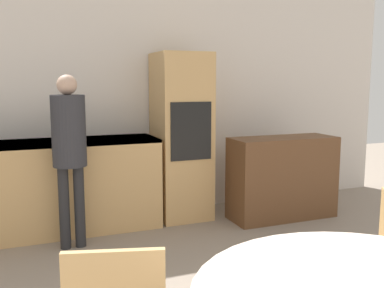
{
  "coord_description": "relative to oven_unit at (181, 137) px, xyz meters",
  "views": [
    {
      "loc": [
        -0.97,
        -0.02,
        1.49
      ],
      "look_at": [
        0.05,
        2.56,
        1.09
      ],
      "focal_mm": 40.0,
      "sensor_mm": 36.0,
      "label": 1
    }
  ],
  "objects": [
    {
      "name": "sideboard",
      "position": [
        1.02,
        -0.44,
        -0.45
      ],
      "size": [
        1.17,
        0.45,
        0.9
      ],
      "color": "brown",
      "rests_on": "ground_plane"
    },
    {
      "name": "kitchen_counter",
      "position": [
        -1.81,
        -0.01,
        -0.43
      ],
      "size": [
        2.99,
        0.6,
        0.92
      ],
      "color": "tan",
      "rests_on": "ground_plane"
    },
    {
      "name": "person_standing",
      "position": [
        -1.23,
        -0.49,
        0.07
      ],
      "size": [
        0.3,
        0.3,
        1.55
      ],
      "color": "#262628",
      "rests_on": "ground_plane"
    },
    {
      "name": "chair_far_right",
      "position": [
        0.17,
        -2.58,
        -0.4
      ],
      "size": [
        0.56,
        0.56,
        0.88
      ],
      "rotation": [
        0.0,
        0.0,
        4.08
      ],
      "color": "tan",
      "rests_on": "ground_plane"
    },
    {
      "name": "wall_back",
      "position": [
        -0.63,
        0.34,
        0.4
      ],
      "size": [
        7.07,
        0.05,
        2.6
      ],
      "color": "silver",
      "rests_on": "ground_plane"
    },
    {
      "name": "oven_unit",
      "position": [
        0.0,
        0.0,
        0.0
      ],
      "size": [
        0.56,
        0.59,
        1.8
      ],
      "color": "tan",
      "rests_on": "ground_plane"
    }
  ]
}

